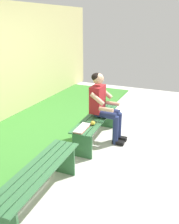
% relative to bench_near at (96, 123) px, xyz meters
% --- Properties ---
extents(ground_plane, '(10.00, 7.00, 0.04)m').
position_rel_bench_near_xyz_m(ground_plane, '(0.91, 1.00, -0.37)').
color(ground_plane, beige).
extents(grass_strip, '(9.00, 2.17, 0.03)m').
position_rel_bench_near_xyz_m(grass_strip, '(0.91, -1.43, -0.34)').
color(grass_strip, '#387A2D').
rests_on(grass_strip, ground).
extents(bench_near, '(1.58, 0.45, 0.48)m').
position_rel_bench_near_xyz_m(bench_near, '(0.00, 0.00, 0.00)').
color(bench_near, '#2D6038').
rests_on(bench_near, ground).
extents(bench_far, '(1.56, 0.45, 0.48)m').
position_rel_bench_near_xyz_m(bench_far, '(1.83, 0.00, -0.00)').
color(bench_far, '#2D6038').
rests_on(bench_far, ground).
extents(person_seated, '(0.50, 0.69, 1.28)m').
position_rel_bench_near_xyz_m(person_seated, '(-0.11, 0.10, 0.36)').
color(person_seated, maroon).
rests_on(person_seated, ground).
extents(apple, '(0.08, 0.08, 0.08)m').
position_rel_bench_near_xyz_m(apple, '(0.36, 0.09, 0.16)').
color(apple, gold).
rests_on(apple, bench_near).
extents(book_open, '(0.42, 0.18, 0.02)m').
position_rel_bench_near_xyz_m(book_open, '(0.56, -0.02, 0.13)').
color(book_open, white).
rests_on(book_open, bench_near).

